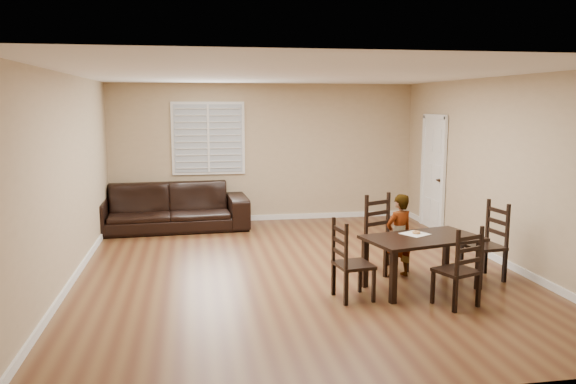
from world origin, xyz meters
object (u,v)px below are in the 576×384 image
(child, at_px, (399,236))
(donut, at_px, (416,232))
(chair_near, at_px, (381,235))
(chair_left, at_px, (345,264))
(dining_table, at_px, (422,244))
(sofa, at_px, (169,207))
(chair_right, at_px, (492,244))
(chair_far, at_px, (464,272))

(child, height_order, donut, child)
(chair_near, bearing_deg, chair_left, -151.00)
(dining_table, distance_m, sofa, 5.13)
(chair_right, distance_m, sofa, 5.72)
(chair_left, xyz_separation_m, chair_right, (2.15, 0.48, 0.03))
(donut, bearing_deg, chair_near, 106.48)
(chair_right, distance_m, child, 1.23)
(dining_table, height_order, chair_far, chair_far)
(chair_left, xyz_separation_m, donut, (1.05, 0.40, 0.25))
(child, bearing_deg, dining_table, 82.91)
(chair_right, height_order, child, child)
(donut, height_order, sofa, sofa)
(chair_right, height_order, donut, chair_right)
(chair_far, bearing_deg, sofa, -73.83)
(chair_near, relative_size, child, 0.94)
(chair_far, height_order, sofa, chair_far)
(chair_near, xyz_separation_m, chair_right, (1.32, -0.66, -0.01))
(chair_near, relative_size, chair_left, 1.10)
(chair_far, bearing_deg, donut, -97.20)
(chair_far, xyz_separation_m, sofa, (-3.45, 4.70, -0.01))
(chair_right, relative_size, donut, 9.98)
(dining_table, bearing_deg, chair_right, -0.68)
(chair_left, distance_m, donut, 1.15)
(dining_table, height_order, sofa, sofa)
(chair_left, bearing_deg, dining_table, -85.50)
(dining_table, bearing_deg, donut, 83.66)
(dining_table, bearing_deg, child, 90.00)
(child, height_order, sofa, child)
(chair_near, distance_m, chair_left, 1.41)
(chair_near, relative_size, sofa, 0.37)
(chair_far, distance_m, donut, 0.96)
(dining_table, xyz_separation_m, chair_right, (1.08, 0.24, -0.11))
(dining_table, xyz_separation_m, chair_left, (-1.07, -0.24, -0.14))
(dining_table, height_order, chair_near, chair_near)
(chair_left, bearing_deg, chair_near, -44.34)
(chair_near, distance_m, chair_right, 1.47)
(donut, relative_size, sofa, 0.04)
(sofa, bearing_deg, chair_left, -65.30)
(dining_table, xyz_separation_m, donut, (-0.02, 0.16, 0.11))
(chair_left, relative_size, chair_right, 0.93)
(chair_left, bearing_deg, child, -60.19)
(dining_table, distance_m, chair_right, 1.11)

